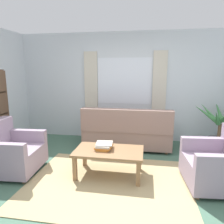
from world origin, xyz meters
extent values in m
plane|color=#476B56|center=(0.00, 0.00, 0.00)|extent=(6.24, 6.24, 0.00)
cube|color=silver|center=(0.00, 2.26, 1.30)|extent=(5.32, 0.12, 2.60)
cube|color=white|center=(0.00, 2.20, 1.45)|extent=(1.30, 0.01, 1.10)
cube|color=beige|center=(-0.83, 2.17, 1.45)|extent=(0.32, 0.06, 1.40)
cube|color=beige|center=(0.83, 2.17, 1.45)|extent=(0.32, 0.06, 1.40)
cube|color=tan|center=(0.00, 0.00, 0.01)|extent=(2.45, 1.91, 0.01)
cube|color=gray|center=(0.14, 1.63, 0.25)|extent=(1.90, 0.80, 0.38)
cube|color=gray|center=(0.14, 1.31, 0.68)|extent=(1.90, 0.20, 0.48)
cube|color=gray|center=(1.01, 1.63, 0.56)|extent=(0.16, 0.80, 0.24)
cube|color=gray|center=(-0.73, 1.63, 0.56)|extent=(0.16, 0.80, 0.24)
cylinder|color=olive|center=(0.99, 1.93, 0.03)|extent=(0.06, 0.06, 0.06)
cylinder|color=olive|center=(-0.71, 1.93, 0.03)|extent=(0.06, 0.06, 0.06)
cylinder|color=olive|center=(0.99, 1.33, 0.03)|extent=(0.06, 0.06, 0.06)
cylinder|color=olive|center=(-0.71, 1.33, 0.03)|extent=(0.06, 0.06, 0.06)
cube|color=#998499|center=(-1.62, 0.11, 0.24)|extent=(0.85, 0.89, 0.36)
cube|color=#998499|center=(-1.59, -0.25, 0.53)|extent=(0.81, 0.17, 0.22)
cube|color=#998499|center=(-1.64, 0.47, 0.53)|extent=(0.81, 0.17, 0.22)
cylinder|color=olive|center=(-1.28, -0.21, 0.03)|extent=(0.05, 0.05, 0.06)
cylinder|color=olive|center=(-1.32, 0.47, 0.03)|extent=(0.05, 0.05, 0.06)
cylinder|color=olive|center=(-1.96, 0.43, 0.03)|extent=(0.05, 0.05, 0.06)
cube|color=#998499|center=(1.55, 0.18, 0.24)|extent=(0.87, 0.91, 0.36)
cube|color=#998499|center=(1.52, 0.54, 0.53)|extent=(0.81, 0.19, 0.22)
cylinder|color=olive|center=(1.20, 0.49, 0.03)|extent=(0.05, 0.05, 0.06)
cylinder|color=olive|center=(1.27, -0.19, 0.03)|extent=(0.05, 0.05, 0.06)
cylinder|color=olive|center=(1.84, 0.55, 0.03)|extent=(0.05, 0.05, 0.06)
cube|color=olive|center=(-0.03, 0.25, 0.42)|extent=(1.10, 0.64, 0.04)
cube|color=olive|center=(-0.52, -0.01, 0.20)|extent=(0.06, 0.06, 0.40)
cube|color=olive|center=(0.46, -0.01, 0.20)|extent=(0.06, 0.06, 0.40)
cube|color=olive|center=(-0.52, 0.51, 0.20)|extent=(0.06, 0.06, 0.40)
cube|color=olive|center=(0.46, 0.51, 0.20)|extent=(0.06, 0.06, 0.40)
cube|color=orange|center=(-0.12, 0.29, 0.45)|extent=(0.21, 0.29, 0.02)
cube|color=orange|center=(-0.12, 0.29, 0.48)|extent=(0.27, 0.30, 0.03)
cube|color=beige|center=(-0.12, 0.29, 0.51)|extent=(0.24, 0.29, 0.03)
cube|color=beige|center=(-0.11, 0.30, 0.53)|extent=(0.29, 0.28, 0.02)
cylinder|color=#56565B|center=(2.08, 1.67, 0.15)|extent=(0.43, 0.43, 0.29)
cylinder|color=brown|center=(2.08, 1.67, 0.45)|extent=(0.07, 0.07, 0.31)
cone|color=#47894C|center=(2.13, 1.99, 0.83)|extent=(0.16, 0.65, 0.38)
cone|color=#47894C|center=(1.90, 1.88, 0.80)|extent=(0.37, 0.47, 0.43)
cone|color=#47894C|center=(1.79, 1.71, 0.80)|extent=(0.54, 0.18, 0.42)
cone|color=#47894C|center=(1.94, 1.46, 0.77)|extent=(0.30, 0.42, 0.41)
cube|color=brown|center=(-2.38, 0.88, 0.85)|extent=(0.30, 0.04, 1.70)
cube|color=#335199|center=(-2.38, 0.79, 0.56)|extent=(0.26, 0.07, 0.23)
camera|label=1|loc=(0.55, -2.87, 1.70)|focal=33.39mm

